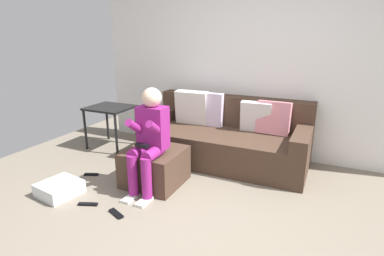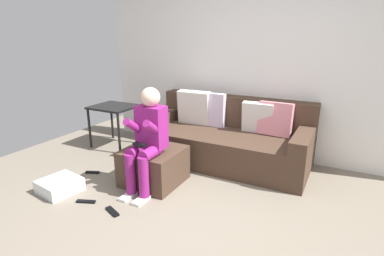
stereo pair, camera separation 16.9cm
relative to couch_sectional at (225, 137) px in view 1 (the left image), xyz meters
The scene contains 10 objects.
ground_plane 1.77m from the couch_sectional, 80.29° to the right, with size 6.31×6.31×0.00m, color slate.
wall_back 1.06m from the couch_sectional, 57.49° to the left, with size 4.85×0.10×2.47m, color white.
couch_sectional is the anchor object (origin of this frame).
ottoman 1.14m from the couch_sectional, 116.53° to the right, with size 0.62×0.62×0.41m, color #473326.
person_seated 1.30m from the couch_sectional, 111.37° to the right, with size 0.31×0.57×1.14m.
storage_bin 2.14m from the couch_sectional, 127.57° to the right, with size 0.38×0.39×0.14m, color silver.
side_table 1.77m from the couch_sectional, behind, with size 0.63×0.55×0.63m.
remote_near_ottoman 1.84m from the couch_sectional, 105.98° to the right, with size 0.20×0.05×0.02m, color black.
remote_by_storage_bin 1.96m from the couch_sectional, 116.69° to the right, with size 0.20×0.04×0.02m, color black.
remote_under_side_table 1.80m from the couch_sectional, 138.43° to the right, with size 0.17×0.04×0.02m, color black.
Camera 1 is at (0.96, -2.06, 1.67)m, focal length 28.72 mm.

